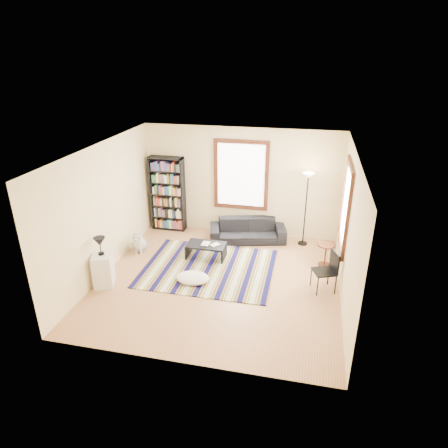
% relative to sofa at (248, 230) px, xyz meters
% --- Properties ---
extents(floor, '(5.00, 5.00, 0.10)m').
position_rel_sofa_xyz_m(floor, '(-0.27, -2.05, -0.33)').
color(floor, tan).
rests_on(floor, ground).
extents(ceiling, '(5.00, 5.00, 0.10)m').
position_rel_sofa_xyz_m(ceiling, '(-0.27, -2.05, 2.57)').
color(ceiling, white).
rests_on(ceiling, floor).
extents(wall_back, '(5.00, 0.10, 2.80)m').
position_rel_sofa_xyz_m(wall_back, '(-0.27, 0.50, 1.12)').
color(wall_back, beige).
rests_on(wall_back, floor).
extents(wall_front, '(5.00, 0.10, 2.80)m').
position_rel_sofa_xyz_m(wall_front, '(-0.27, -4.60, 1.12)').
color(wall_front, beige).
rests_on(wall_front, floor).
extents(wall_left, '(0.10, 5.00, 2.80)m').
position_rel_sofa_xyz_m(wall_left, '(-2.82, -2.05, 1.12)').
color(wall_left, beige).
rests_on(wall_left, floor).
extents(wall_right, '(0.10, 5.00, 2.80)m').
position_rel_sofa_xyz_m(wall_right, '(2.28, -2.05, 1.12)').
color(wall_right, beige).
rests_on(wall_right, floor).
extents(window_back, '(1.20, 0.06, 1.60)m').
position_rel_sofa_xyz_m(window_back, '(-0.27, 0.42, 1.32)').
color(window_back, white).
rests_on(window_back, wall_back).
extents(window_right, '(0.06, 1.20, 1.60)m').
position_rel_sofa_xyz_m(window_right, '(2.20, -1.25, 1.32)').
color(window_right, white).
rests_on(window_right, wall_right).
extents(rug, '(2.91, 2.33, 0.02)m').
position_rel_sofa_xyz_m(rug, '(-0.61, -1.60, -0.27)').
color(rug, '#0D0C3E').
rests_on(rug, floor).
extents(sofa, '(1.19, 2.03, 0.56)m').
position_rel_sofa_xyz_m(sofa, '(0.00, 0.00, 0.00)').
color(sofa, black).
rests_on(sofa, floor).
extents(bookshelf, '(0.90, 0.30, 2.00)m').
position_rel_sofa_xyz_m(bookshelf, '(-2.21, 0.27, 0.72)').
color(bookshelf, black).
rests_on(bookshelf, floor).
extents(coffee_table, '(0.99, 0.70, 0.36)m').
position_rel_sofa_xyz_m(coffee_table, '(-0.79, -1.14, -0.10)').
color(coffee_table, black).
rests_on(coffee_table, floor).
extents(book_a, '(0.18, 0.24, 0.02)m').
position_rel_sofa_xyz_m(book_a, '(-0.89, -1.14, 0.09)').
color(book_a, beige).
rests_on(book_a, coffee_table).
extents(book_b, '(0.25, 0.26, 0.02)m').
position_rel_sofa_xyz_m(book_b, '(-0.64, -1.09, 0.09)').
color(book_b, beige).
rests_on(book_b, coffee_table).
extents(floor_cushion, '(0.80, 0.65, 0.18)m').
position_rel_sofa_xyz_m(floor_cushion, '(-0.80, -2.21, -0.19)').
color(floor_cushion, white).
rests_on(floor_cushion, floor).
extents(floor_lamp, '(0.40, 0.40, 1.86)m').
position_rel_sofa_xyz_m(floor_lamp, '(1.40, 0.10, 0.65)').
color(floor_lamp, black).
rests_on(floor_lamp, floor).
extents(side_table, '(0.52, 0.52, 0.54)m').
position_rel_sofa_xyz_m(side_table, '(1.93, -0.90, -0.01)').
color(side_table, '#481912').
rests_on(side_table, floor).
extents(folding_chair, '(0.54, 0.53, 0.86)m').
position_rel_sofa_xyz_m(folding_chair, '(1.88, -1.95, 0.15)').
color(folding_chair, black).
rests_on(folding_chair, floor).
extents(white_cabinet, '(0.53, 0.60, 0.70)m').
position_rel_sofa_xyz_m(white_cabinet, '(-2.57, -2.71, 0.07)').
color(white_cabinet, silver).
rests_on(white_cabinet, floor).
extents(table_lamp, '(0.29, 0.29, 0.38)m').
position_rel_sofa_xyz_m(table_lamp, '(-2.57, -2.71, 0.61)').
color(table_lamp, black).
rests_on(table_lamp, white_cabinet).
extents(dog, '(0.49, 0.61, 0.54)m').
position_rel_sofa_xyz_m(dog, '(-2.47, -1.14, -0.01)').
color(dog, '#BCBCBC').
rests_on(dog, floor).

